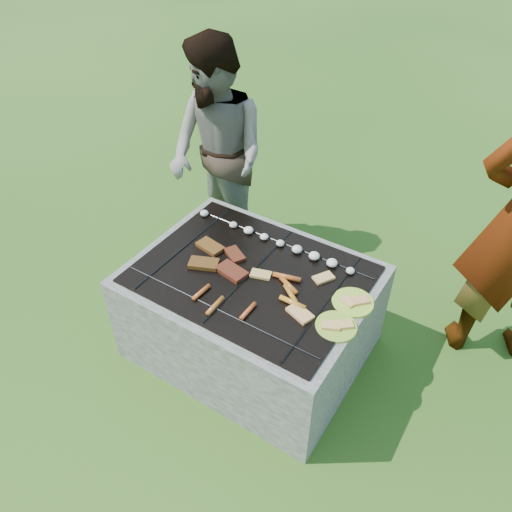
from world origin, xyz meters
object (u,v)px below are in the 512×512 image
Objects in this scene: plate_far at (353,302)px; plate_near at (336,326)px; fire_pit at (251,315)px; bystander at (217,157)px.

plate_near is at bearing -90.07° from plate_far.
fire_pit is 4.64× the size of plate_far.
fire_pit is 5.44× the size of plate_near.
plate_near is 1.53m from bystander.
bystander is (-1.29, 0.80, 0.18)m from plate_near.
bystander reaches higher than plate_far.
plate_far is 0.20m from plate_near.
plate_near is (-0.00, -0.20, 0.00)m from plate_far.
plate_far is at bearing 10.13° from fire_pit.
bystander is at bearing 155.05° from plate_far.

